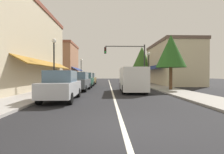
# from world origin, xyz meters

# --- Properties ---
(ground_plane) EXTENTS (80.00, 80.00, 0.00)m
(ground_plane) POSITION_xyz_m (0.00, 18.00, 0.00)
(ground_plane) COLOR black
(sidewalk_left) EXTENTS (2.60, 56.00, 0.12)m
(sidewalk_left) POSITION_xyz_m (-5.50, 18.00, 0.06)
(sidewalk_left) COLOR #A39E99
(sidewalk_left) RESTS_ON ground
(sidewalk_right) EXTENTS (2.60, 56.00, 0.12)m
(sidewalk_right) POSITION_xyz_m (5.50, 18.00, 0.06)
(sidewalk_right) COLOR gray
(sidewalk_right) RESTS_ON ground
(lane_center_stripe) EXTENTS (0.14, 52.00, 0.01)m
(lane_center_stripe) POSITION_xyz_m (0.00, 18.00, 0.00)
(lane_center_stripe) COLOR silver
(lane_center_stripe) RESTS_ON ground
(storefront_left_block) EXTENTS (6.92, 14.20, 8.37)m
(storefront_left_block) POSITION_xyz_m (-9.61, 12.00, 4.19)
(storefront_left_block) COLOR #BCAD8E
(storefront_left_block) RESTS_ON ground
(storefront_right_block) EXTENTS (6.52, 10.20, 6.28)m
(storefront_right_block) POSITION_xyz_m (9.40, 20.00, 3.14)
(storefront_right_block) COLOR beige
(storefront_right_block) RESTS_ON ground
(storefront_far_left) EXTENTS (6.95, 8.20, 7.52)m
(storefront_far_left) POSITION_xyz_m (-9.62, 28.00, 3.76)
(storefront_far_left) COLOR #9E6B4C
(storefront_far_left) RESTS_ON ground
(parked_car_nearest_left) EXTENTS (1.84, 4.13, 1.77)m
(parked_car_nearest_left) POSITION_xyz_m (-3.17, 5.11, 0.88)
(parked_car_nearest_left) COLOR #B7BABF
(parked_car_nearest_left) RESTS_ON ground
(parked_car_second_left) EXTENTS (1.87, 4.14, 1.77)m
(parked_car_second_left) POSITION_xyz_m (-3.11, 11.00, 0.88)
(parked_car_second_left) COLOR #4C5156
(parked_car_second_left) RESTS_ON ground
(parked_car_third_left) EXTENTS (1.80, 4.11, 1.77)m
(parked_car_third_left) POSITION_xyz_m (-3.07, 15.38, 0.88)
(parked_car_third_left) COLOR #0F4C33
(parked_car_third_left) RESTS_ON ground
(parked_car_far_left) EXTENTS (1.85, 4.14, 1.77)m
(parked_car_far_left) POSITION_xyz_m (-3.08, 19.99, 0.88)
(parked_car_far_left) COLOR brown
(parked_car_far_left) RESTS_ON ground
(van_in_lane) EXTENTS (2.08, 5.22, 2.12)m
(van_in_lane) POSITION_xyz_m (1.75, 9.73, 1.15)
(van_in_lane) COLOR silver
(van_in_lane) RESTS_ON ground
(traffic_signal_mast_arm) EXTENTS (5.74, 0.50, 5.74)m
(traffic_signal_mast_arm) POSITION_xyz_m (2.80, 18.28, 3.96)
(traffic_signal_mast_arm) COLOR #333333
(traffic_signal_mast_arm) RESTS_ON ground
(street_lamp_left_near) EXTENTS (0.36, 0.36, 4.49)m
(street_lamp_left_near) POSITION_xyz_m (-4.81, 8.93, 3.05)
(street_lamp_left_near) COLOR black
(street_lamp_left_near) RESTS_ON ground
(street_lamp_right_mid) EXTENTS (0.36, 0.36, 4.44)m
(street_lamp_right_mid) POSITION_xyz_m (4.99, 16.69, 3.02)
(street_lamp_right_mid) COLOR black
(street_lamp_right_mid) RESTS_ON ground
(street_lamp_left_far) EXTENTS (0.36, 0.36, 4.40)m
(street_lamp_left_far) POSITION_xyz_m (-5.09, 24.94, 3.00)
(street_lamp_left_far) COLOR black
(street_lamp_left_far) RESTS_ON ground
(tree_right_near) EXTENTS (2.79, 2.79, 5.28)m
(tree_right_near) POSITION_xyz_m (5.53, 10.63, 3.72)
(tree_right_near) COLOR #4C331E
(tree_right_near) RESTS_ON ground
(tree_right_far) EXTENTS (3.70, 3.70, 6.68)m
(tree_right_far) POSITION_xyz_m (6.00, 25.71, 4.63)
(tree_right_far) COLOR #4C331E
(tree_right_far) RESTS_ON ground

